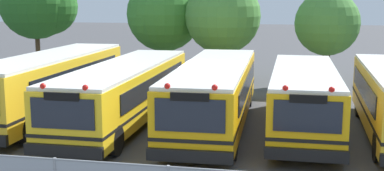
% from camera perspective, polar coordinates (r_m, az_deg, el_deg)
% --- Properties ---
extents(ground_plane, '(160.00, 160.00, 0.00)m').
position_cam_1_polar(ground_plane, '(20.05, 2.35, -4.59)').
color(ground_plane, '#424244').
extents(school_bus_0, '(2.50, 11.03, 2.79)m').
position_cam_1_polar(school_bus_0, '(22.11, -15.70, 0.28)').
color(school_bus_0, yellow).
rests_on(school_bus_0, ground_plane).
extents(school_bus_1, '(2.54, 11.63, 2.52)m').
position_cam_1_polar(school_bus_1, '(20.51, -7.52, -0.54)').
color(school_bus_1, yellow).
rests_on(school_bus_1, ground_plane).
extents(school_bus_2, '(2.85, 11.57, 2.60)m').
position_cam_1_polar(school_bus_2, '(19.84, 2.60, -0.68)').
color(school_bus_2, '#EAA80C').
rests_on(school_bus_2, ground_plane).
extents(school_bus_3, '(2.45, 9.61, 2.52)m').
position_cam_1_polar(school_bus_3, '(19.45, 12.55, -1.25)').
color(school_bus_3, '#EAA80C').
rests_on(school_bus_3, ground_plane).
extents(tree_0, '(4.93, 4.64, 6.98)m').
position_cam_1_polar(tree_0, '(34.53, -16.80, 8.77)').
color(tree_0, '#4C3823').
rests_on(tree_0, ground_plane).
extents(tree_1, '(4.73, 4.73, 6.38)m').
position_cam_1_polar(tree_1, '(32.02, -3.43, 7.98)').
color(tree_1, '#4C3823').
rests_on(tree_1, ground_plane).
extents(tree_2, '(4.49, 4.49, 6.21)m').
position_cam_1_polar(tree_2, '(30.18, 3.43, 7.87)').
color(tree_2, '#4C3823').
rests_on(tree_2, ground_plane).
extents(tree_3, '(3.64, 3.64, 5.43)m').
position_cam_1_polar(tree_3, '(29.46, 14.89, 6.66)').
color(tree_3, '#4C3823').
rests_on(tree_3, ground_plane).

